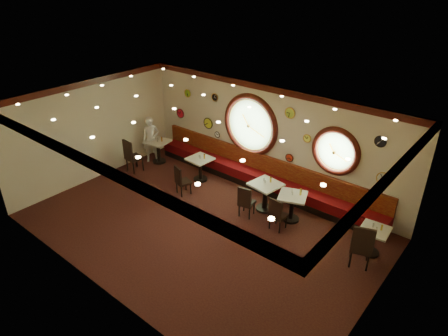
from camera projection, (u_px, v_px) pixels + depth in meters
floor at (200, 227)px, 10.61m from camera, size 9.00×6.00×0.00m
ceiling at (197, 113)px, 9.13m from camera, size 9.00×6.00×0.02m
wall_back at (267, 137)px, 11.93m from camera, size 9.00×0.02×3.20m
wall_front at (95, 230)px, 7.82m from camera, size 9.00×0.02×3.20m
wall_left at (92, 131)px, 12.41m from camera, size 0.02×6.00×3.20m
wall_right at (378, 248)px, 7.33m from camera, size 0.02×6.00×3.20m
molding_back at (268, 88)px, 11.20m from camera, size 9.00×0.10×0.18m
molding_front at (85, 160)px, 7.16m from camera, size 9.00×0.10×0.18m
molding_left at (86, 83)px, 11.69m from camera, size 0.10×6.00×0.18m
molding_right at (392, 175)px, 6.67m from camera, size 0.10×6.00×0.18m
banquette_base at (259, 184)px, 12.43m from camera, size 8.00×0.55×0.20m
banquette_seat at (260, 177)px, 12.31m from camera, size 8.00×0.55×0.30m
banquette_back at (264, 163)px, 12.28m from camera, size 8.00×0.10×0.55m
porthole_left_glass at (251, 125)px, 12.15m from camera, size 1.66×0.02×1.66m
porthole_left_frame at (250, 125)px, 12.14m from camera, size 1.98×0.18×1.98m
porthole_left_ring at (250, 125)px, 12.12m from camera, size 1.61×0.03×1.61m
porthole_right_glass at (336, 151)px, 10.59m from camera, size 1.10×0.02×1.10m
porthole_right_frame at (336, 151)px, 10.58m from camera, size 1.38×0.18×1.38m
porthole_right_ring at (335, 152)px, 10.56m from camera, size 1.09×0.03×1.09m
wall_clock_0 at (180, 113)px, 13.95m from camera, size 0.32×0.03×0.32m
wall_clock_1 at (381, 141)px, 9.67m from camera, size 0.28×0.03×0.28m
wall_clock_2 at (215, 97)px, 12.64m from camera, size 0.24×0.03×0.24m
wall_clock_3 at (384, 179)px, 9.97m from camera, size 0.34×0.03×0.34m
wall_clock_4 at (188, 93)px, 13.36m from camera, size 0.26×0.03×0.26m
wall_clock_5 at (307, 138)px, 10.98m from camera, size 0.22×0.03×0.22m
wall_clock_6 at (290, 113)px, 11.04m from camera, size 0.30×0.03×0.30m
wall_clock_7 at (218, 135)px, 13.16m from camera, size 0.20×0.03×0.20m
wall_clock_8 at (208, 123)px, 13.24m from camera, size 0.36×0.03×0.36m
wall_clock_9 at (290, 158)px, 11.60m from camera, size 0.24×0.03×0.24m
table_a at (158, 149)px, 13.82m from camera, size 0.84×0.84×0.80m
table_b at (200, 166)px, 12.68m from camera, size 0.75×0.75×0.78m
table_c at (265, 193)px, 11.12m from camera, size 0.87×0.87×0.84m
table_d at (292, 204)px, 10.68m from camera, size 0.93×0.93×0.79m
table_e at (373, 238)px, 9.45m from camera, size 0.70×0.70×0.71m
chair_a at (131, 154)px, 13.11m from camera, size 0.52×0.52×0.70m
chair_b at (181, 179)px, 11.86m from camera, size 0.49×0.49×0.58m
chair_c at (246, 200)px, 10.80m from camera, size 0.47×0.47×0.58m
chair_d at (277, 212)px, 10.26m from camera, size 0.40×0.40×0.58m
chair_e at (362, 244)px, 8.94m from camera, size 0.61×0.61×0.71m
condiment_a_salt at (158, 139)px, 13.71m from camera, size 0.04×0.04×0.10m
condiment_b_salt at (199, 156)px, 12.57m from camera, size 0.03×0.03×0.09m
condiment_c_salt at (264, 179)px, 11.10m from camera, size 0.03×0.03×0.09m
condiment_d_salt at (292, 191)px, 10.62m from camera, size 0.03×0.03×0.09m
condiment_a_pepper at (158, 141)px, 13.59m from camera, size 0.03×0.03×0.09m
condiment_b_pepper at (200, 157)px, 12.48m from camera, size 0.04×0.04×0.11m
condiment_c_pepper at (265, 182)px, 10.99m from camera, size 0.03×0.03×0.09m
condiment_d_pepper at (292, 194)px, 10.52m from camera, size 0.03×0.03×0.09m
condiment_a_bottle at (162, 139)px, 13.62m from camera, size 0.05×0.05×0.16m
condiment_b_bottle at (204, 156)px, 12.48m from camera, size 0.05×0.05×0.16m
condiment_c_bottle at (271, 180)px, 11.01m from camera, size 0.05×0.05×0.16m
condiment_d_bottle at (301, 192)px, 10.51m from camera, size 0.06×0.06×0.18m
condiment_e_salt at (373, 225)px, 9.38m from camera, size 0.04×0.04×0.10m
condiment_e_pepper at (376, 229)px, 9.22m from camera, size 0.04×0.04×0.11m
condiment_e_bottle at (382, 228)px, 9.26m from camera, size 0.04×0.04×0.14m
waiter at (151, 139)px, 13.78m from camera, size 0.68×0.70×1.62m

